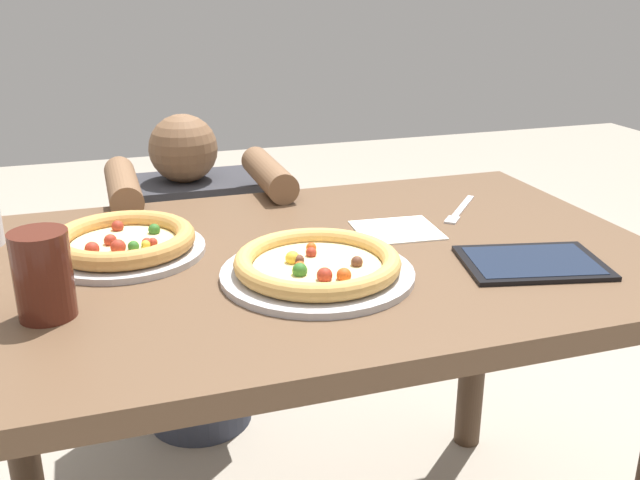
% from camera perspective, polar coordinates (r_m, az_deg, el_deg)
% --- Properties ---
extents(dining_table, '(1.29, 0.81, 0.75)m').
position_cam_1_polar(dining_table, '(1.35, -1.16, -5.66)').
color(dining_table, brown).
rests_on(dining_table, ground).
extents(pizza_near, '(0.32, 0.32, 0.04)m').
position_cam_1_polar(pizza_near, '(1.20, -0.21, -2.08)').
color(pizza_near, '#B7B7BC').
rests_on(pizza_near, dining_table).
extents(pizza_far, '(0.29, 0.29, 0.05)m').
position_cam_1_polar(pizza_far, '(1.34, -15.29, -0.21)').
color(pizza_far, '#B7B7BC').
rests_on(pizza_far, dining_table).
extents(drink_cup_colored, '(0.08, 0.08, 0.13)m').
position_cam_1_polar(drink_cup_colored, '(1.12, -21.07, -2.59)').
color(drink_cup_colored, '#4C1E14').
rests_on(drink_cup_colored, dining_table).
extents(paper_napkin, '(0.17, 0.16, 0.00)m').
position_cam_1_polar(paper_napkin, '(1.43, 6.09, 0.78)').
color(paper_napkin, white).
rests_on(paper_napkin, dining_table).
extents(fork, '(0.15, 0.16, 0.00)m').
position_cam_1_polar(fork, '(1.56, 10.99, 2.31)').
color(fork, silver).
rests_on(fork, dining_table).
extents(tablet, '(0.27, 0.22, 0.01)m').
position_cam_1_polar(tablet, '(1.31, 16.44, -1.72)').
color(tablet, black).
rests_on(tablet, dining_table).
extents(diner_seated, '(0.40, 0.52, 0.89)m').
position_cam_1_polar(diner_seated, '(2.00, -9.99, -4.10)').
color(diner_seated, '#333847').
rests_on(diner_seated, ground).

